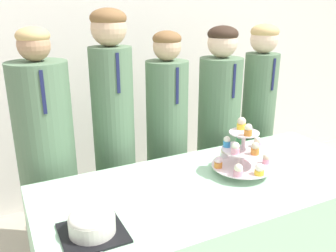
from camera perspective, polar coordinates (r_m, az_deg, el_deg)
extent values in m
cube|color=silver|center=(2.94, -8.04, 14.19)|extent=(9.00, 0.06, 2.70)
cube|color=#A8DBB2|center=(2.03, 7.37, -17.96)|extent=(1.79, 0.77, 0.73)
cube|color=black|center=(1.47, -11.97, -16.41)|extent=(0.24, 0.24, 0.01)
cylinder|color=silver|center=(1.45, -12.08, -15.20)|extent=(0.18, 0.18, 0.06)
ellipsoid|color=silver|center=(1.43, -12.17, -14.01)|extent=(0.18, 0.18, 0.06)
cube|color=black|center=(1.39, -12.55, -18.95)|extent=(0.08, 0.08, 0.01)
cylinder|color=silver|center=(1.89, 11.89, -4.26)|extent=(0.02, 0.02, 0.23)
cylinder|color=silver|center=(1.91, 11.75, -6.23)|extent=(0.32, 0.32, 0.01)
cylinder|color=silver|center=(1.88, 11.93, -3.68)|extent=(0.22, 0.22, 0.01)
cylinder|color=silver|center=(1.85, 12.12, -1.04)|extent=(0.15, 0.15, 0.01)
cylinder|color=pink|center=(1.79, 11.18, -7.41)|extent=(0.05, 0.05, 0.03)
sphere|color=#F4E5C6|center=(1.78, 11.24, -6.63)|extent=(0.04, 0.04, 0.04)
cylinder|color=yellow|center=(1.82, 14.42, -7.22)|extent=(0.05, 0.05, 0.02)
sphere|color=white|center=(1.81, 14.49, -6.49)|extent=(0.05, 0.05, 0.05)
cylinder|color=pink|center=(1.96, 15.46, -5.46)|extent=(0.04, 0.04, 0.03)
sphere|color=beige|center=(1.95, 15.52, -4.83)|extent=(0.04, 0.04, 0.04)
cylinder|color=#E5333D|center=(2.03, 12.54, -4.37)|extent=(0.04, 0.04, 0.03)
sphere|color=#F4E5C6|center=(2.02, 12.59, -3.72)|extent=(0.04, 0.04, 0.04)
cylinder|color=white|center=(1.99, 9.05, -4.56)|extent=(0.04, 0.04, 0.03)
sphere|color=beige|center=(1.98, 9.08, -3.87)|extent=(0.04, 0.04, 0.04)
cylinder|color=orange|center=(1.86, 8.05, -6.17)|extent=(0.04, 0.04, 0.03)
sphere|color=silver|center=(1.85, 8.09, -5.43)|extent=(0.04, 0.04, 0.04)
cylinder|color=#4CB766|center=(1.95, 11.47, -2.28)|extent=(0.05, 0.05, 0.03)
sphere|color=silver|center=(1.94, 11.52, -1.51)|extent=(0.04, 0.04, 0.04)
cylinder|color=#3893DB|center=(1.88, 9.40, -2.87)|extent=(0.04, 0.04, 0.03)
sphere|color=white|center=(1.87, 9.44, -2.14)|extent=(0.04, 0.04, 0.04)
cylinder|color=pink|center=(1.80, 10.75, -3.94)|extent=(0.04, 0.04, 0.03)
sphere|color=white|center=(1.79, 10.80, -3.14)|extent=(0.04, 0.04, 0.04)
cylinder|color=orange|center=(1.82, 13.77, -3.96)|extent=(0.04, 0.04, 0.03)
sphere|color=beige|center=(1.81, 13.84, -3.15)|extent=(0.04, 0.04, 0.04)
cylinder|color=pink|center=(1.92, 14.11, -2.90)|extent=(0.04, 0.04, 0.02)
sphere|color=#F4E5C6|center=(1.91, 14.16, -2.25)|extent=(0.04, 0.04, 0.04)
cylinder|color=yellow|center=(1.88, 11.67, -0.06)|extent=(0.05, 0.05, 0.03)
sphere|color=beige|center=(1.87, 11.73, 0.75)|extent=(0.04, 0.04, 0.04)
cylinder|color=orange|center=(1.80, 12.72, -1.03)|extent=(0.04, 0.04, 0.03)
sphere|color=#F4E5C6|center=(1.79, 12.78, -0.23)|extent=(0.04, 0.04, 0.04)
cylinder|color=#567556|center=(2.18, -18.53, -7.41)|extent=(0.32, 0.32, 1.30)
sphere|color=tan|center=(1.98, -20.74, 12.06)|extent=(0.17, 0.17, 0.17)
ellipsoid|color=tan|center=(1.98, -20.89, 13.38)|extent=(0.17, 0.17, 0.09)
cube|color=#191E47|center=(1.86, -19.39, 5.09)|extent=(0.02, 0.01, 0.22)
cylinder|color=#567556|center=(2.24, -8.44, -5.03)|extent=(0.25, 0.25, 1.36)
sphere|color=#D6AD89|center=(2.06, -9.50, 15.20)|extent=(0.20, 0.20, 0.20)
ellipsoid|color=brown|center=(2.06, -9.58, 16.72)|extent=(0.20, 0.20, 0.11)
cube|color=#191E47|center=(1.97, -8.02, 8.37)|extent=(0.02, 0.01, 0.22)
cylinder|color=#567556|center=(2.38, -0.15, -4.66)|extent=(0.27, 0.27, 1.25)
sphere|color=#D6AD89|center=(2.20, -0.16, 12.62)|extent=(0.17, 0.17, 0.17)
ellipsoid|color=brown|center=(2.20, -0.16, 13.85)|extent=(0.18, 0.18, 0.09)
cube|color=#191E47|center=(2.12, 1.50, 6.43)|extent=(0.02, 0.01, 0.22)
cylinder|color=#567556|center=(2.58, 7.95, -3.08)|extent=(0.29, 0.29, 1.25)
sphere|color=beige|center=(2.41, 8.74, 13.09)|extent=(0.20, 0.20, 0.20)
ellipsoid|color=#332319|center=(2.40, 8.80, 14.38)|extent=(0.20, 0.20, 0.11)
cube|color=#191E47|center=(2.32, 10.57, 7.07)|extent=(0.02, 0.01, 0.22)
cylinder|color=#567556|center=(2.78, 13.93, -1.73)|extent=(0.24, 0.24, 1.26)
sphere|color=beige|center=(2.62, 15.18, 13.26)|extent=(0.19, 0.19, 0.19)
ellipsoid|color=tan|center=(2.62, 15.28, 14.41)|extent=(0.20, 0.20, 0.11)
cube|color=#191E47|center=(2.56, 16.56, 7.91)|extent=(0.02, 0.01, 0.22)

